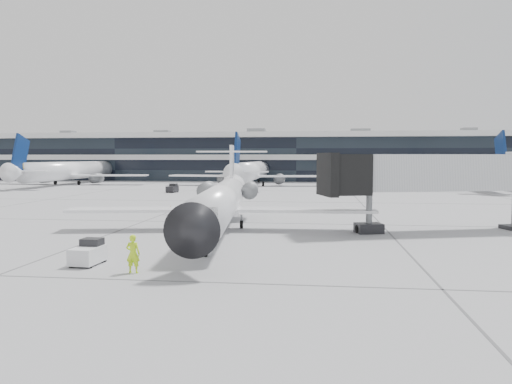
# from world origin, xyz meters

# --- Properties ---
(ground) EXTENTS (220.00, 220.00, 0.00)m
(ground) POSITION_xyz_m (0.00, 0.00, 0.00)
(ground) COLOR #969799
(ground) RESTS_ON ground
(terminal) EXTENTS (170.00, 22.00, 10.00)m
(terminal) POSITION_xyz_m (0.00, 82.00, 5.00)
(terminal) COLOR black
(terminal) RESTS_ON ground
(bg_jet_left) EXTENTS (32.00, 40.00, 9.60)m
(bg_jet_left) POSITION_xyz_m (-45.00, 55.00, 0.00)
(bg_jet_left) COLOR white
(bg_jet_left) RESTS_ON ground
(bg_jet_center) EXTENTS (32.00, 40.00, 9.60)m
(bg_jet_center) POSITION_xyz_m (-8.00, 55.00, 0.00)
(bg_jet_center) COLOR white
(bg_jet_center) RESTS_ON ground
(bg_jet_right) EXTENTS (32.00, 40.00, 9.60)m
(bg_jet_right) POSITION_xyz_m (32.00, 55.00, 0.00)
(bg_jet_right) COLOR white
(bg_jet_right) RESTS_ON ground
(regional_jet) EXTENTS (23.18, 28.94, 6.68)m
(regional_jet) POSITION_xyz_m (-2.36, -4.52, 2.28)
(regional_jet) COLOR white
(regional_jet) RESTS_ON ground
(jet_bridge) EXTENTS (18.18, 8.19, 5.92)m
(jet_bridge) POSITION_xyz_m (14.93, -2.65, 4.31)
(jet_bridge) COLOR silver
(jet_bridge) RESTS_ON ground
(ramp_worker) EXTENTS (0.68, 0.44, 1.85)m
(ramp_worker) POSITION_xyz_m (-3.90, -18.67, 0.92)
(ramp_worker) COLOR #C9FF1A
(ramp_worker) RESTS_ON ground
(baggage_tug) EXTENTS (1.29, 2.08, 1.29)m
(baggage_tug) POSITION_xyz_m (-6.88, -17.11, 0.58)
(baggage_tug) COLOR silver
(baggage_tug) RESTS_ON ground
(traffic_cone) EXTENTS (0.56, 0.56, 0.64)m
(traffic_cone) POSITION_xyz_m (-9.97, 7.62, 0.30)
(traffic_cone) COLOR orange
(traffic_cone) RESTS_ON ground
(far_tug) EXTENTS (1.58, 2.34, 1.38)m
(far_tug) POSITION_xyz_m (-17.72, 34.28, 0.62)
(far_tug) COLOR black
(far_tug) RESTS_ON ground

